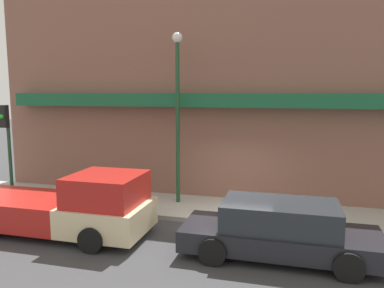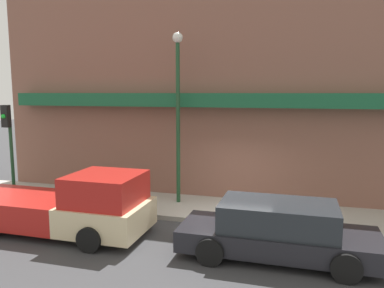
{
  "view_description": "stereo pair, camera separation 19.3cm",
  "coord_description": "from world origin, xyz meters",
  "px_view_note": "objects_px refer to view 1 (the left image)",
  "views": [
    {
      "loc": [
        1.74,
        -10.87,
        4.06
      ],
      "look_at": [
        -1.45,
        1.04,
        2.36
      ],
      "focal_mm": 35.0,
      "sensor_mm": 36.0,
      "label": 1
    },
    {
      "loc": [
        1.93,
        -10.82,
        4.06
      ],
      "look_at": [
        -1.45,
        1.04,
        2.36
      ],
      "focal_mm": 35.0,
      "sensor_mm": 36.0,
      "label": 2
    }
  ],
  "objects_px": {
    "pickup_truck": "(67,207)",
    "parked_car": "(279,230)",
    "street_lamp": "(178,99)",
    "fire_hydrant": "(290,212)",
    "traffic_light": "(7,135)"
  },
  "relations": [
    {
      "from": "fire_hydrant",
      "to": "street_lamp",
      "type": "height_order",
      "value": "street_lamp"
    },
    {
      "from": "parked_car",
      "to": "street_lamp",
      "type": "xyz_separation_m",
      "value": [
        -3.66,
        3.36,
        3.15
      ]
    },
    {
      "from": "street_lamp",
      "to": "parked_car",
      "type": "bearing_deg",
      "value": -42.57
    },
    {
      "from": "pickup_truck",
      "to": "street_lamp",
      "type": "xyz_separation_m",
      "value": [
        2.31,
        3.36,
        3.04
      ]
    },
    {
      "from": "pickup_truck",
      "to": "parked_car",
      "type": "xyz_separation_m",
      "value": [
        5.97,
        0.0,
        -0.11
      ]
    },
    {
      "from": "street_lamp",
      "to": "traffic_light",
      "type": "relative_size",
      "value": 1.71
    },
    {
      "from": "pickup_truck",
      "to": "traffic_light",
      "type": "xyz_separation_m",
      "value": [
        -3.76,
        2.09,
        1.75
      ]
    },
    {
      "from": "traffic_light",
      "to": "parked_car",
      "type": "bearing_deg",
      "value": -12.14
    },
    {
      "from": "street_lamp",
      "to": "traffic_light",
      "type": "distance_m",
      "value": 6.33
    },
    {
      "from": "fire_hydrant",
      "to": "pickup_truck",
      "type": "bearing_deg",
      "value": -160.84
    },
    {
      "from": "pickup_truck",
      "to": "street_lamp",
      "type": "distance_m",
      "value": 5.08
    },
    {
      "from": "pickup_truck",
      "to": "fire_hydrant",
      "type": "distance_m",
      "value": 6.59
    },
    {
      "from": "parked_car",
      "to": "traffic_light",
      "type": "bearing_deg",
      "value": 169.68
    },
    {
      "from": "pickup_truck",
      "to": "parked_car",
      "type": "distance_m",
      "value": 5.97
    },
    {
      "from": "fire_hydrant",
      "to": "parked_car",
      "type": "bearing_deg",
      "value": -96.6
    }
  ]
}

